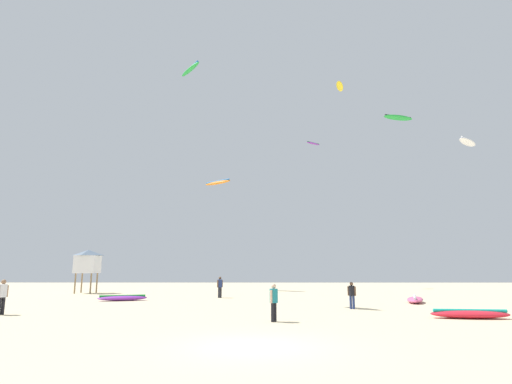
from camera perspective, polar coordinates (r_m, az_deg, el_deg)
ground_plane at (r=13.19m, az=-0.45°, el=-20.52°), size 120.00×120.00×0.00m
person_foreground at (r=18.95m, az=2.45°, el=-14.57°), size 0.37×0.47×1.64m
person_midground at (r=25.30m, az=-31.58°, el=-11.90°), size 0.40×0.54×1.76m
person_left at (r=25.47m, az=13.07°, el=-13.43°), size 0.44×0.35×1.54m
person_right at (r=34.57m, az=-5.00°, el=-12.71°), size 0.44×0.41×1.68m
kite_grounded_near at (r=32.77m, az=-17.92°, el=-13.73°), size 3.64×2.10×0.43m
kite_grounded_mid at (r=31.53m, az=21.07°, el=-13.66°), size 2.29×3.90×0.47m
kite_grounded_far at (r=22.58m, az=27.40°, el=-14.71°), size 3.67×1.42×0.44m
lifeguard_tower at (r=44.18m, az=-22.18°, el=-8.82°), size 2.30×2.30×4.15m
kite_aloft_0 at (r=48.10m, az=27.15°, el=6.14°), size 3.42×3.54×0.47m
kite_aloft_1 at (r=48.75m, az=-5.31°, el=1.30°), size 3.79×3.35×0.72m
kite_aloft_2 at (r=56.99m, az=7.89°, el=6.65°), size 2.30×1.92×0.40m
kite_aloft_3 at (r=41.19m, az=11.47°, el=14.09°), size 1.22×2.39×0.39m
kite_aloft_4 at (r=51.09m, az=19.00°, el=9.68°), size 3.89×2.16×0.50m
kite_aloft_5 at (r=32.56m, az=-9.04°, el=16.37°), size 2.13×2.62×0.66m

